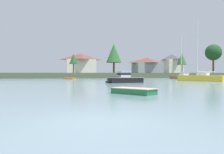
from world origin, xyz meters
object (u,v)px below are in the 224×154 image
object	(u,v)px
cruiser_black	(122,80)
dinghy_orange	(70,79)
dinghy_green	(133,92)
dinghy_skyblue	(223,78)
dinghy_cream	(136,79)
sailboat_wood	(183,78)
sailboat_yellow	(201,80)

from	to	relation	value
cruiser_black	dinghy_orange	size ratio (longest dim) A/B	1.78
dinghy_green	dinghy_skyblue	bearing A→B (deg)	46.05
cruiser_black	dinghy_orange	world-z (taller)	cruiser_black
cruiser_black	dinghy_orange	distance (m)	27.52
dinghy_cream	sailboat_wood	world-z (taller)	sailboat_wood
sailboat_yellow	dinghy_green	bearing A→B (deg)	-131.22
dinghy_skyblue	sailboat_yellow	world-z (taller)	sailboat_yellow
dinghy_skyblue	cruiser_black	bearing A→B (deg)	-148.59
dinghy_green	sailboat_wood	xyz separation A→B (m)	(27.40, 41.72, 0.12)
dinghy_cream	dinghy_orange	xyz separation A→B (m)	(-14.60, 11.16, 0.01)
cruiser_black	dinghy_orange	bearing A→B (deg)	105.54
dinghy_cream	dinghy_skyblue	bearing A→B (deg)	12.26
dinghy_orange	dinghy_green	bearing A→B (deg)	-86.12
dinghy_skyblue	sailboat_yellow	distance (m)	23.81
cruiser_black	sailboat_wood	bearing A→B (deg)	44.02
dinghy_green	dinghy_orange	distance (m)	45.98
sailboat_yellow	dinghy_orange	size ratio (longest dim) A/B	3.39
dinghy_cream	cruiser_black	distance (m)	16.97
dinghy_skyblue	sailboat_yellow	bearing A→B (deg)	-137.73
cruiser_black	dinghy_skyblue	bearing A→B (deg)	31.41
dinghy_cream	cruiser_black	bearing A→B (deg)	-115.21
dinghy_cream	dinghy_orange	size ratio (longest dim) A/B	0.98
dinghy_cream	sailboat_wood	xyz separation A→B (m)	(15.90, 7.00, 0.14)
dinghy_green	cruiser_black	world-z (taller)	cruiser_black
dinghy_green	sailboat_wood	world-z (taller)	sailboat_wood
dinghy_skyblue	dinghy_green	world-z (taller)	dinghy_green
sailboat_yellow	cruiser_black	xyz separation A→B (m)	(-17.42, -5.38, 0.10)
sailboat_yellow	sailboat_wood	bearing A→B (deg)	71.40
sailboat_yellow	cruiser_black	bearing A→B (deg)	-162.82
sailboat_yellow	sailboat_wood	distance (m)	17.90
sailboat_wood	dinghy_skyblue	bearing A→B (deg)	-4.58
sailboat_yellow	cruiser_black	size ratio (longest dim) A/B	1.90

